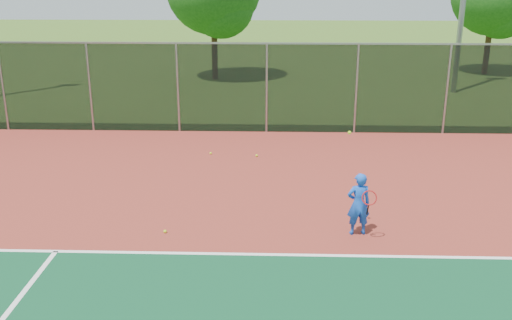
% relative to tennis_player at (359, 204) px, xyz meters
% --- Properties ---
extents(court_apron, '(30.00, 20.00, 0.02)m').
position_rel_tennis_player_xyz_m(court_apron, '(0.98, -2.01, -0.69)').
color(court_apron, maroon).
rests_on(court_apron, ground).
extents(fence_back, '(30.00, 0.06, 3.03)m').
position_rel_tennis_player_xyz_m(fence_back, '(0.98, 7.99, 0.87)').
color(fence_back, black).
rests_on(fence_back, court_apron).
extents(tennis_player, '(0.59, 0.61, 2.21)m').
position_rel_tennis_player_xyz_m(tennis_player, '(0.00, 0.00, 0.00)').
color(tennis_player, blue).
rests_on(tennis_player, court_apron).
extents(practice_ball_3, '(0.07, 0.07, 0.07)m').
position_rel_tennis_player_xyz_m(practice_ball_3, '(-3.66, 5.36, -0.64)').
color(practice_ball_3, '#BFE71A').
rests_on(practice_ball_3, court_apron).
extents(practice_ball_4, '(0.07, 0.07, 0.07)m').
position_rel_tennis_player_xyz_m(practice_ball_4, '(-2.27, 5.18, -0.64)').
color(practice_ball_4, '#BFE71A').
rests_on(practice_ball_4, court_apron).
extents(practice_ball_5, '(0.07, 0.07, 0.07)m').
position_rel_tennis_player_xyz_m(practice_ball_5, '(-4.03, -0.09, -0.64)').
color(practice_ball_5, '#BFE71A').
rests_on(practice_ball_5, court_apron).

